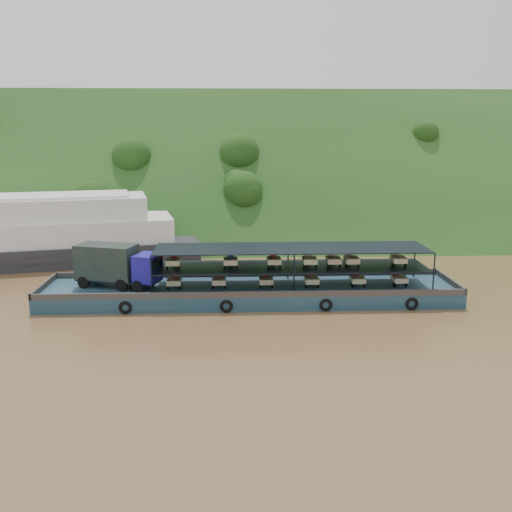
{
  "coord_description": "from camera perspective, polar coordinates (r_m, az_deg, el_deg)",
  "views": [
    {
      "loc": [
        -4.13,
        -46.83,
        14.48
      ],
      "look_at": [
        -2.0,
        3.0,
        3.2
      ],
      "focal_mm": 40.0,
      "sensor_mm": 36.0,
      "label": 1
    }
  ],
  "objects": [
    {
      "name": "hillside",
      "position": [
        84.19,
        0.4,
        2.84
      ],
      "size": [
        140.0,
        39.6,
        39.6
      ],
      "primitive_type": "cube",
      "rotation": [
        0.79,
        0.0,
        0.0
      ],
      "color": "#163914",
      "rests_on": "ground"
    },
    {
      "name": "passenger_ferry",
      "position": [
        66.41,
        -22.05,
        2.04
      ],
      "size": [
        37.77,
        16.74,
        7.42
      ],
      "rotation": [
        0.0,
        0.0,
        0.21
      ],
      "color": "black",
      "rests_on": "ground"
    },
    {
      "name": "ground",
      "position": [
        49.19,
        2.48,
        -4.39
      ],
      "size": [
        160.0,
        160.0,
        0.0
      ],
      "primitive_type": "plane",
      "color": "brown",
      "rests_on": "ground"
    },
    {
      "name": "cargo_barge",
      "position": [
        48.88,
        -1.92,
        -3.02
      ],
      "size": [
        35.0,
        7.18,
        4.82
      ],
      "color": "#122E41",
      "rests_on": "ground"
    }
  ]
}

